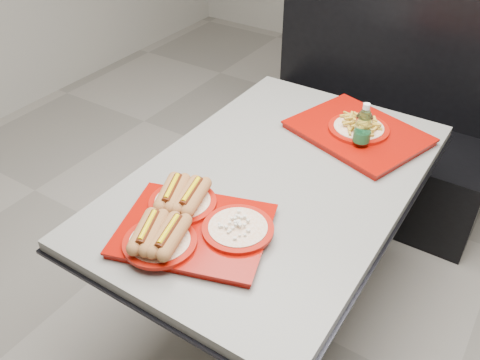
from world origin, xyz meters
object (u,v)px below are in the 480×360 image
Objects in this scene: diner_table at (274,210)px; water_bottle at (362,131)px; tray_far at (358,130)px; tray_near at (189,223)px; booth_bench at (372,128)px.

diner_table is 0.45m from water_bottle.
water_bottle reaches higher than diner_table.
diner_table is 0.48m from tray_far.
water_bottle is at bearing 69.57° from tray_near.
tray_far is at bearing 71.14° from diner_table.
booth_bench is 2.47× the size of tray_near.
diner_table is at bearing -108.86° from tray_far.
water_bottle reaches higher than tray_far.
diner_table is 2.39× the size of tray_far.
tray_near is (-0.08, -1.50, 0.38)m from booth_bench.
water_bottle is (0.19, -0.77, 0.44)m from booth_bench.
diner_table is at bearing 78.82° from tray_near.
diner_table is at bearing -90.00° from booth_bench.
water_bottle is at bearing -76.17° from booth_bench.
booth_bench is 6.59× the size of water_bottle.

